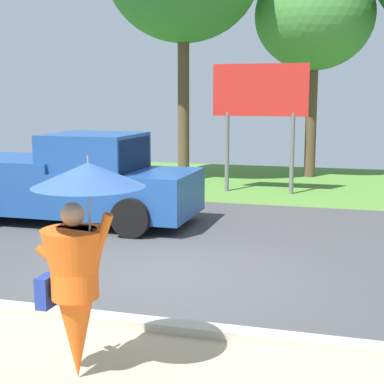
{
  "coord_description": "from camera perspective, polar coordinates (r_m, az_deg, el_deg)",
  "views": [
    {
      "loc": [
        2.69,
        -8.0,
        2.66
      ],
      "look_at": [
        0.11,
        1.0,
        1.1
      ],
      "focal_mm": 54.48,
      "sensor_mm": 36.0,
      "label": 1
    }
  ],
  "objects": [
    {
      "name": "tree_left_far",
      "position": [
        19.67,
        11.9,
        16.47
      ],
      "size": [
        3.79,
        3.79,
        6.89
      ],
      "color": "brown",
      "rests_on": "ground_plane"
    },
    {
      "name": "monk_pedestrian",
      "position": [
        5.49,
        -11.06,
        -7.07
      ],
      "size": [
        1.09,
        1.02,
        2.13
      ],
      "rotation": [
        0.0,
        0.0,
        -0.16
      ],
      "color": "#E55B19",
      "rests_on": "ground_plane"
    },
    {
      "name": "roadside_billboard",
      "position": [
        16.04,
        6.68,
        8.99
      ],
      "size": [
        2.6,
        0.12,
        3.5
      ],
      "color": "slate",
      "rests_on": "ground_plane"
    },
    {
      "name": "ground_plane",
      "position": [
        11.59,
        2.13,
        -4.06
      ],
      "size": [
        40.0,
        22.0,
        0.2
      ],
      "color": "#424244"
    },
    {
      "name": "pickup_truck",
      "position": [
        12.54,
        -11.37,
        1.06
      ],
      "size": [
        5.2,
        2.28,
        1.88
      ],
      "rotation": [
        0.0,
        0.0,
        0.11
      ],
      "color": "#1E478C",
      "rests_on": "ground_plane"
    }
  ]
}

